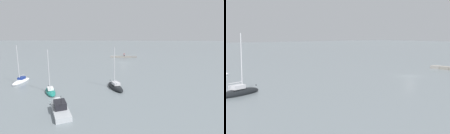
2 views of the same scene
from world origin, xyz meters
The scene contains 2 objects.
ground_plane centered at (0.00, 0.00, 0.00)m, with size 500.00×500.00×0.00m, color slate.
sailboat_black_mid centered at (2.09, 34.40, 0.35)m, with size 4.65×7.49×9.02m.
Camera 2 is at (-41.73, 51.31, 8.65)m, focal length 51.96 mm.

